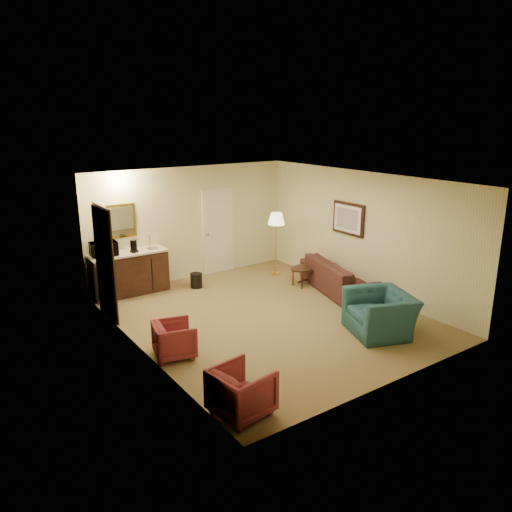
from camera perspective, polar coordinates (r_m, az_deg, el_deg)
The scene contains 12 objects.
ground at distance 9.59m, azimuth 1.21°, elevation -6.92°, with size 6.00×6.00×0.00m, color olive.
room_walls at distance 9.63m, azimuth -1.89°, elevation 3.89°, with size 5.02×6.01×2.61m.
wetbar_cabinet at distance 10.98m, azimuth -14.28°, elevation -1.89°, with size 1.64×0.58×0.92m, color #371F11.
sofa at distance 10.92m, azimuth 9.65°, elevation -1.76°, with size 2.31×0.67×0.90m, color black.
teal_armchair at distance 8.98m, azimuth 14.04°, elevation -5.63°, with size 1.13×0.73×0.98m, color #1B4245.
rose_chair_near at distance 8.07m, azimuth -9.30°, elevation -9.21°, with size 0.62×0.58×0.63m, color #96313B.
rose_chair_far at distance 6.55m, azimuth -1.65°, elevation -14.96°, with size 0.68×0.64×0.70m, color #96313B.
coffee_table at distance 11.30m, azimuth 5.64°, elevation -2.29°, with size 0.73×0.49×0.42m, color #301D10.
floor_lamp at distance 11.89m, azimuth 2.30°, elevation 1.42°, with size 0.40×0.40×1.51m, color gold.
waste_bin at distance 11.18m, azimuth -6.84°, elevation -2.78°, with size 0.26×0.26×0.33m, color black.
microwave at distance 10.66m, azimuth -17.03°, elevation 0.95°, with size 0.53×0.29×0.36m, color black.
coffee_maker at distance 10.78m, azimuth -13.80°, elevation 1.11°, with size 0.14×0.14×0.27m, color black.
Camera 1 is at (-5.21, -7.15, 3.70)m, focal length 35.00 mm.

